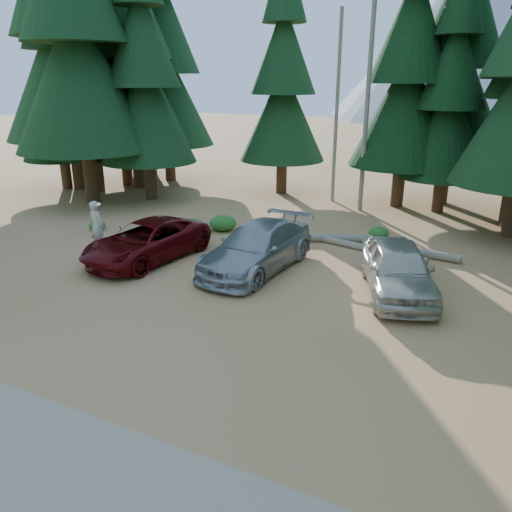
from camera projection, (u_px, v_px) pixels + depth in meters
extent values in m
plane|color=#B3854C|center=(200.00, 318.00, 14.41)|extent=(160.00, 160.00, 0.00)
cube|color=tan|center=(6.00, 466.00, 8.90)|extent=(26.00, 3.50, 0.01)
cylinder|color=slate|center=(368.00, 91.00, 24.34)|extent=(0.24, 0.24, 12.00)
cylinder|color=slate|center=(337.00, 109.00, 26.78)|extent=(0.20, 0.20, 10.00)
cone|color=#9A9DA2|center=(474.00, 31.00, 81.67)|extent=(44.00, 44.00, 28.00)
cone|color=#9A9DA2|center=(429.00, 60.00, 94.79)|extent=(36.00, 36.00, 20.00)
imported|color=#59070A|center=(147.00, 241.00, 18.89)|extent=(3.06, 5.57, 1.48)
imported|color=#A4A7AC|center=(257.00, 247.00, 17.91)|extent=(2.74, 5.81, 1.64)
imported|color=beige|center=(398.00, 269.00, 15.84)|extent=(3.54, 5.24, 1.66)
imported|color=beige|center=(97.00, 226.00, 18.51)|extent=(0.77, 0.60, 1.88)
cylinder|color=white|center=(95.00, 204.00, 18.28)|extent=(0.36, 0.36, 0.04)
cylinder|color=slate|center=(315.00, 238.00, 21.18)|extent=(4.57, 2.11, 0.34)
cylinder|color=slate|center=(410.00, 251.00, 19.60)|extent=(3.86, 0.77, 0.32)
cylinder|color=slate|center=(373.00, 250.00, 19.78)|extent=(4.35, 1.26, 0.28)
ellipsoid|color=#2D681F|center=(192.00, 225.00, 22.73)|extent=(0.99, 0.99, 0.54)
ellipsoid|color=#2D681F|center=(220.00, 222.00, 23.47)|extent=(0.72, 0.72, 0.39)
ellipsoid|color=#2D681F|center=(223.00, 223.00, 22.72)|extent=(1.23, 1.23, 0.68)
ellipsoid|color=#2D681F|center=(379.00, 233.00, 21.62)|extent=(0.87, 0.87, 0.48)
ellipsoid|color=#2D681F|center=(381.00, 246.00, 19.90)|extent=(0.92, 0.92, 0.51)
ellipsoid|color=#2D681F|center=(396.00, 247.00, 19.54)|extent=(1.10, 1.10, 0.60)
ellipsoid|color=#2D681F|center=(97.00, 225.00, 22.84)|extent=(0.76, 0.76, 0.42)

